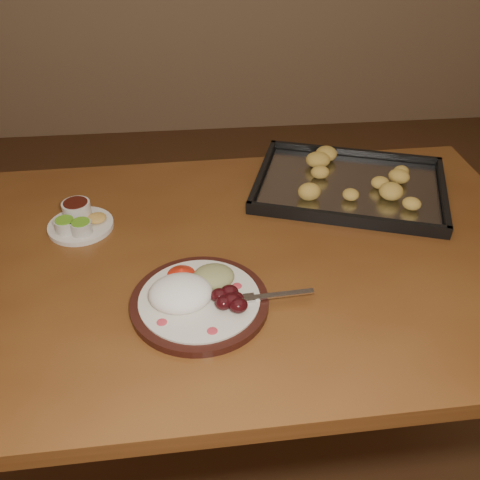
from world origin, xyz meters
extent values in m
plane|color=#572F1D|center=(0.00, 0.00, 0.00)|extent=(4.00, 4.00, 0.00)
cube|color=brown|center=(-0.17, -0.29, 0.73)|extent=(1.52, 0.93, 0.04)
cylinder|color=#523518|center=(0.50, 0.10, 0.35)|extent=(0.07, 0.07, 0.71)
cylinder|color=black|center=(-0.22, -0.45, 0.76)|extent=(0.28, 0.28, 0.02)
cylinder|color=silver|center=(-0.22, -0.45, 0.77)|extent=(0.24, 0.24, 0.01)
ellipsoid|color=#CA3040|center=(-0.29, -0.51, 0.77)|extent=(0.02, 0.02, 0.00)
ellipsoid|color=#CA3040|center=(-0.20, -0.54, 0.77)|extent=(0.02, 0.02, 0.00)
ellipsoid|color=#CA3040|center=(-0.14, -0.42, 0.77)|extent=(0.02, 0.02, 0.00)
ellipsoid|color=#CA3040|center=(-0.30, -0.42, 0.77)|extent=(0.02, 0.02, 0.00)
ellipsoid|color=white|center=(-0.26, -0.45, 0.79)|extent=(0.14, 0.13, 0.06)
ellipsoid|color=#410910|center=(-0.18, -0.49, 0.78)|extent=(0.03, 0.03, 0.03)
ellipsoid|color=#410910|center=(-0.15, -0.47, 0.78)|extent=(0.03, 0.03, 0.03)
ellipsoid|color=#410910|center=(-0.16, -0.46, 0.78)|extent=(0.03, 0.03, 0.03)
ellipsoid|color=#410910|center=(-0.15, -0.50, 0.78)|extent=(0.03, 0.03, 0.03)
ellipsoid|color=#410910|center=(-0.18, -0.46, 0.78)|extent=(0.03, 0.03, 0.03)
ellipsoid|color=#410910|center=(-0.16, -0.48, 0.78)|extent=(0.03, 0.03, 0.03)
ellipsoid|color=tan|center=(-0.19, -0.40, 0.78)|extent=(0.10, 0.09, 0.03)
cone|color=red|center=(-0.25, -0.38, 0.78)|extent=(0.08, 0.08, 0.03)
cube|color=silver|center=(-0.06, -0.46, 0.77)|extent=(0.13, 0.02, 0.00)
cube|color=silver|center=(-0.13, -0.47, 0.77)|extent=(0.04, 0.02, 0.00)
cylinder|color=silver|center=(-0.15, -0.48, 0.77)|extent=(0.03, 0.00, 0.00)
cylinder|color=silver|center=(-0.15, -0.47, 0.77)|extent=(0.03, 0.00, 0.00)
cylinder|color=silver|center=(-0.15, -0.46, 0.77)|extent=(0.03, 0.00, 0.00)
cylinder|color=silver|center=(-0.15, -0.46, 0.77)|extent=(0.03, 0.00, 0.00)
cylinder|color=silver|center=(-0.49, -0.15, 0.76)|extent=(0.15, 0.15, 0.01)
cylinder|color=beige|center=(-0.52, -0.18, 0.78)|extent=(0.05, 0.05, 0.03)
cylinder|color=#5DA420|center=(-0.52, -0.18, 0.79)|extent=(0.04, 0.04, 0.00)
cylinder|color=beige|center=(-0.48, -0.19, 0.78)|extent=(0.05, 0.05, 0.03)
cylinder|color=#5DA420|center=(-0.48, -0.19, 0.79)|extent=(0.04, 0.04, 0.00)
cylinder|color=silver|center=(-0.50, -0.12, 0.78)|extent=(0.07, 0.07, 0.04)
cylinder|color=#39100A|center=(-0.50, -0.12, 0.80)|extent=(0.06, 0.06, 0.00)
ellipsoid|color=#EAB652|center=(-0.46, -0.14, 0.77)|extent=(0.05, 0.05, 0.02)
cube|color=black|center=(0.19, -0.04, 0.75)|extent=(0.58, 0.49, 0.01)
cube|color=black|center=(0.25, 0.12, 0.77)|extent=(0.47, 0.17, 0.02)
cube|color=black|center=(0.14, -0.21, 0.77)|extent=(0.47, 0.17, 0.02)
cube|color=black|center=(0.42, -0.12, 0.77)|extent=(0.13, 0.34, 0.02)
cube|color=black|center=(-0.03, 0.03, 0.77)|extent=(0.13, 0.34, 0.02)
cube|color=#AFB0B4|center=(0.19, -0.04, 0.76)|extent=(0.53, 0.45, 0.00)
ellipsoid|color=gold|center=(0.25, -0.06, 0.78)|extent=(0.05, 0.05, 0.04)
ellipsoid|color=gold|center=(0.31, -0.04, 0.78)|extent=(0.07, 0.07, 0.04)
ellipsoid|color=gold|center=(0.25, 0.04, 0.78)|extent=(0.07, 0.07, 0.04)
ellipsoid|color=gold|center=(0.17, 0.02, 0.78)|extent=(0.07, 0.07, 0.04)
ellipsoid|color=gold|center=(0.13, 0.03, 0.78)|extent=(0.07, 0.07, 0.04)
ellipsoid|color=gold|center=(0.14, -0.02, 0.78)|extent=(0.05, 0.05, 0.04)
ellipsoid|color=gold|center=(0.08, -0.05, 0.78)|extent=(0.07, 0.07, 0.04)
ellipsoid|color=gold|center=(0.14, -0.13, 0.78)|extent=(0.07, 0.07, 0.04)
ellipsoid|color=gold|center=(0.22, -0.11, 0.78)|extent=(0.07, 0.07, 0.04)
ellipsoid|color=gold|center=(0.26, -0.12, 0.78)|extent=(0.07, 0.07, 0.04)
camera|label=1|loc=(-0.22, -1.23, 1.49)|focal=40.00mm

